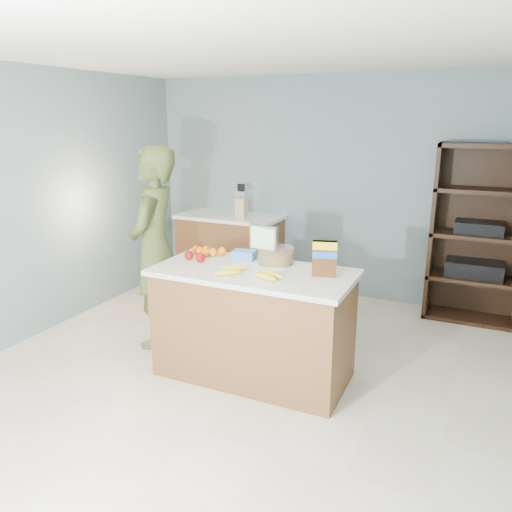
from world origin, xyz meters
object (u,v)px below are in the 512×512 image
at_px(counter_peninsula, 253,328).
at_px(person, 155,248).
at_px(shelving_unit, 478,238).
at_px(tv, 263,240).
at_px(cereal_box, 325,256).

height_order(counter_peninsula, person, person).
xyz_separation_m(shelving_unit, tv, (-1.61, -1.71, 0.19)).
bearing_deg(counter_peninsula, person, 169.06).
bearing_deg(cereal_box, person, 175.54).
bearing_deg(counter_peninsula, tv, 100.69).
bearing_deg(shelving_unit, counter_peninsula, -127.11).
relative_size(tv, cereal_box, 1.05).
height_order(counter_peninsula, shelving_unit, shelving_unit).
bearing_deg(shelving_unit, cereal_box, -117.11).
relative_size(shelving_unit, tv, 6.38).
relative_size(counter_peninsula, tv, 5.53).
bearing_deg(person, tv, 80.70).
bearing_deg(counter_peninsula, cereal_box, 8.54).
xyz_separation_m(person, cereal_box, (1.62, -0.13, 0.15)).
distance_m(person, cereal_box, 1.63).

